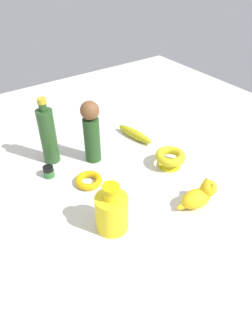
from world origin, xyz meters
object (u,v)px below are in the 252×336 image
cat_figurine (199,195)px  person_figure_adult (91,131)px  bowl (170,157)px  bottle_short (112,211)px  bottle_tall (48,135)px  banana (135,134)px  bangle (89,180)px  nail_polish_jar (49,172)px

cat_figurine → person_figure_adult: size_ratio=0.58×
bowl → person_figure_adult: bearing=-43.7°
cat_figurine → person_figure_adult: 0.45m
bowl → bottle_short: bottle_short is taller
person_figure_adult → bottle_short: bearing=68.9°
bottle_tall → bowl: bearing=140.1°
bottle_short → banana: 0.50m
cat_figurine → bottle_short: bearing=-16.4°
bottle_tall → bangle: 0.23m
bottle_short → bangle: (-0.04, -0.21, -0.05)m
cat_figurine → banana: 0.45m
banana → person_figure_adult: bearing=-91.2°
bottle_short → nail_polish_jar: bottle_short is taller
nail_polish_jar → bottle_tall: bottle_tall is taller
nail_polish_jar → bangle: (-0.10, 0.12, -0.01)m
person_figure_adult → bangle: 0.18m
person_figure_adult → bottle_tall: bearing=-32.8°
cat_figurine → banana: size_ratio=0.74×
person_figure_adult → nail_polish_jar: bearing=-0.6°
cat_figurine → bottle_tall: 0.58m
banana → bangle: size_ratio=1.98×
banana → nail_polish_jar: (0.41, 0.03, 0.00)m
bowl → bottle_tall: size_ratio=0.44×
bottle_short → bangle: 0.22m
person_figure_adult → banana: bearing=-172.0°
person_figure_adult → bottle_tall: (0.13, -0.09, -0.02)m
bottle_tall → bangle: bearing=103.3°
bottle_short → cat_figurine: 0.29m
bowl → cat_figurine: (0.06, 0.21, 0.00)m
bowl → bangle: (0.30, -0.09, -0.03)m
cat_figurine → banana: (-0.07, -0.44, -0.02)m
bowl → nail_polish_jar: (0.40, -0.20, -0.02)m
nail_polish_jar → cat_figurine: bearing=129.1°
cat_figurine → bottle_tall: bearing=-60.2°
cat_figurine → person_figure_adult: (0.15, -0.41, 0.09)m
cat_figurine → nail_polish_jar: bearing=-50.9°
nail_polish_jar → bangle: nail_polish_jar is taller
bottle_tall → nail_polish_jar: bearing=59.0°
banana → bottle_tall: 0.37m
bowl → banana: size_ratio=0.59×
nail_polish_jar → bottle_tall: bearing=-121.0°
bottle_short → bottle_tall: 0.42m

